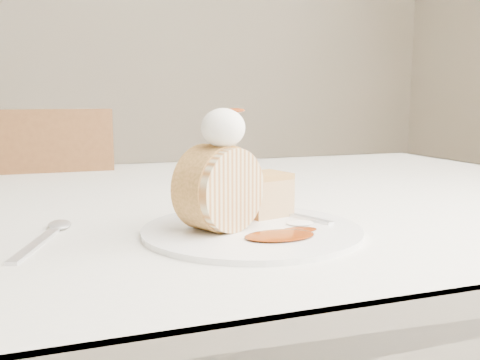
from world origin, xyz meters
name	(u,v)px	position (x,y,z in m)	size (l,w,h in m)	color
table	(196,255)	(0.00, 0.20, 0.66)	(1.40, 0.90, 0.75)	silver
chair_far	(17,280)	(-0.28, 0.67, 0.50)	(0.42, 0.42, 0.87)	brown
plate	(252,230)	(0.00, -0.03, 0.75)	(0.24, 0.24, 0.01)	white
roulade_slice	(220,189)	(-0.03, -0.02, 0.80)	(0.09, 0.09, 0.05)	beige
cake_chunk	(264,197)	(0.04, 0.03, 0.78)	(0.05, 0.05, 0.04)	tan
whipped_cream	(223,128)	(-0.03, -0.03, 0.87)	(0.05, 0.05, 0.04)	white
caramel_drizzle	(234,105)	(-0.02, -0.03, 0.89)	(0.02, 0.02, 0.01)	#732504
caramel_pool	(280,235)	(0.02, -0.08, 0.76)	(0.07, 0.05, 0.00)	#732504
fork	(298,216)	(0.07, 0.00, 0.76)	(0.02, 0.14, 0.00)	silver
spoon	(35,245)	(-0.22, -0.01, 0.75)	(0.02, 0.15, 0.00)	silver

